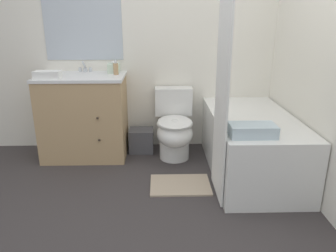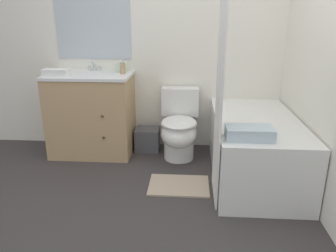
# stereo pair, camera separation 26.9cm
# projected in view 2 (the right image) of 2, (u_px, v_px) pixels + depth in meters

# --- Properties ---
(ground_plane) EXTENTS (14.00, 14.00, 0.00)m
(ground_plane) POSITION_uv_depth(u_px,v_px,m) (152.00, 226.00, 2.38)
(ground_plane) COLOR #383333
(wall_back) EXTENTS (8.00, 0.06, 2.50)m
(wall_back) POSITION_uv_depth(u_px,v_px,m) (168.00, 35.00, 3.50)
(wall_back) COLOR white
(wall_back) RESTS_ON ground_plane
(wall_right) EXTENTS (0.05, 2.59, 2.50)m
(wall_right) POSITION_uv_depth(u_px,v_px,m) (317.00, 41.00, 2.64)
(wall_right) COLOR white
(wall_right) RESTS_ON ground_plane
(vanity_cabinet) EXTENTS (0.87, 0.59, 0.87)m
(vanity_cabinet) POSITION_uv_depth(u_px,v_px,m) (92.00, 113.00, 3.53)
(vanity_cabinet) COLOR tan
(vanity_cabinet) RESTS_ON ground_plane
(sink_faucet) EXTENTS (0.14, 0.12, 0.12)m
(sink_faucet) POSITION_uv_depth(u_px,v_px,m) (94.00, 67.00, 3.57)
(sink_faucet) COLOR silver
(sink_faucet) RESTS_ON vanity_cabinet
(toilet) EXTENTS (0.40, 0.67, 0.70)m
(toilet) POSITION_uv_depth(u_px,v_px,m) (179.00, 128.00, 3.42)
(toilet) COLOR white
(toilet) RESTS_ON ground_plane
(bathtub) EXTENTS (0.74, 1.44, 0.56)m
(bathtub) POSITION_uv_depth(u_px,v_px,m) (254.00, 147.00, 3.05)
(bathtub) COLOR white
(bathtub) RESTS_ON ground_plane
(shower_curtain) EXTENTS (0.02, 0.48, 1.97)m
(shower_curtain) POSITION_uv_depth(u_px,v_px,m) (220.00, 79.00, 2.47)
(shower_curtain) COLOR white
(shower_curtain) RESTS_ON ground_plane
(wastebasket) EXTENTS (0.26, 0.22, 0.25)m
(wastebasket) POSITION_uv_depth(u_px,v_px,m) (148.00, 139.00, 3.67)
(wastebasket) COLOR #4C4C51
(wastebasket) RESTS_ON ground_plane
(tissue_box) EXTENTS (0.12, 0.15, 0.12)m
(tissue_box) POSITION_uv_depth(u_px,v_px,m) (122.00, 67.00, 3.49)
(tissue_box) COLOR silver
(tissue_box) RESTS_ON vanity_cabinet
(soap_dispenser) EXTENTS (0.05, 0.05, 0.14)m
(soap_dispenser) POSITION_uv_depth(u_px,v_px,m) (123.00, 68.00, 3.37)
(soap_dispenser) COLOR tan
(soap_dispenser) RESTS_ON vanity_cabinet
(hand_towel_folded) EXTENTS (0.25, 0.13, 0.07)m
(hand_towel_folded) POSITION_uv_depth(u_px,v_px,m) (56.00, 73.00, 3.22)
(hand_towel_folded) COLOR white
(hand_towel_folded) RESTS_ON vanity_cabinet
(bath_towel_folded) EXTENTS (0.35, 0.20, 0.09)m
(bath_towel_folded) POSITION_uv_depth(u_px,v_px,m) (249.00, 133.00, 2.45)
(bath_towel_folded) COLOR silver
(bath_towel_folded) RESTS_ON bathtub
(bath_mat) EXTENTS (0.53, 0.38, 0.02)m
(bath_mat) POSITION_uv_depth(u_px,v_px,m) (179.00, 185.00, 2.92)
(bath_mat) COLOR tan
(bath_mat) RESTS_ON ground_plane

